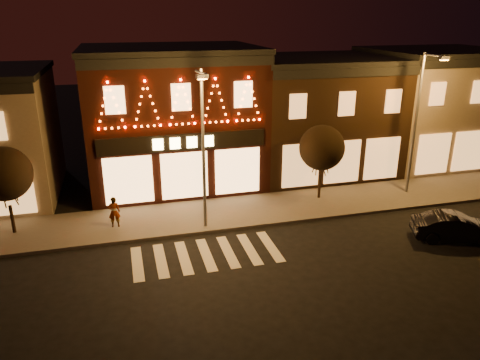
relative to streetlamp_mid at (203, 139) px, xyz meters
name	(u,v)px	position (x,y,z in m)	size (l,w,h in m)	color
ground	(227,307)	(-0.44, -6.38, -4.64)	(120.00, 120.00, 0.00)	black
sidewalk_far	(229,213)	(1.56, 1.62, -4.56)	(44.00, 4.00, 0.15)	#47423D
building_pulp	(173,116)	(-0.44, 7.60, -0.47)	(10.20, 8.34, 8.30)	#33110B
building_right_a	(316,114)	(9.06, 7.62, -0.87)	(9.20, 8.28, 7.50)	#321F11
building_right_b	(434,105)	(18.06, 7.62, -0.72)	(9.20, 8.28, 7.80)	#7D6D59
streetlamp_mid	(203,139)	(0.00, 0.00, 0.00)	(0.57, 1.76, 7.65)	#59595E
streetlamp_right	(419,114)	(12.42, 1.47, 0.20)	(0.50, 1.82, 7.98)	#59595E
tree_left	(4,174)	(-9.00, 1.91, -1.51)	(2.54, 2.54, 4.25)	black
tree_right	(322,148)	(7.02, 2.22, -1.54)	(2.52, 2.52, 4.22)	black
dark_sedan	(456,228)	(11.15, -4.03, -3.99)	(1.36, 3.91, 1.29)	black
pedestrian	(114,212)	(-4.29, 1.29, -3.70)	(0.57, 0.38, 1.57)	gray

